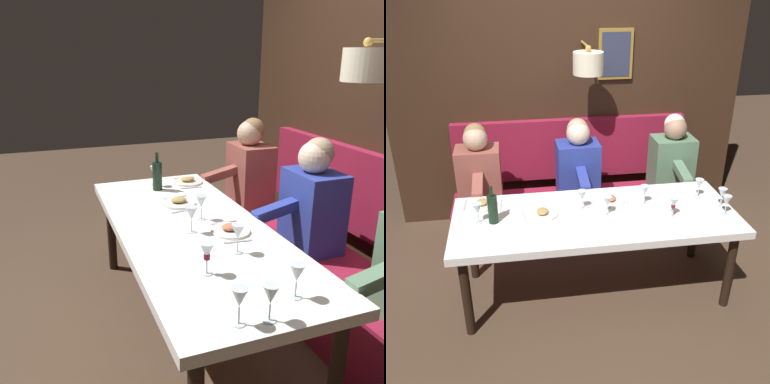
% 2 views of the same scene
% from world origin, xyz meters
% --- Properties ---
extents(ground_plane, '(12.00, 12.00, 0.00)m').
position_xyz_m(ground_plane, '(0.00, 0.00, 0.00)').
color(ground_plane, '#4C3828').
extents(dining_table, '(0.90, 2.22, 0.74)m').
position_xyz_m(dining_table, '(0.00, 0.00, 0.67)').
color(dining_table, white).
rests_on(dining_table, ground_plane).
extents(banquette_bench, '(0.52, 2.42, 0.45)m').
position_xyz_m(banquette_bench, '(0.89, 0.00, 0.23)').
color(banquette_bench, maroon).
rests_on(banquette_bench, ground_plane).
extents(back_wall_panel, '(0.59, 3.62, 2.90)m').
position_xyz_m(back_wall_panel, '(1.46, -0.00, 1.37)').
color(back_wall_panel, '#382316').
rests_on(back_wall_panel, ground_plane).
extents(diner_nearest, '(0.60, 0.40, 0.79)m').
position_xyz_m(diner_nearest, '(0.88, -0.94, 0.82)').
color(diner_nearest, '#567A5B').
rests_on(diner_nearest, banquette_bench).
extents(diner_near, '(0.60, 0.40, 0.79)m').
position_xyz_m(diner_near, '(0.88, 0.00, 0.82)').
color(diner_near, '#283893').
rests_on(diner_near, banquette_bench).
extents(diner_middle, '(0.60, 0.40, 0.79)m').
position_xyz_m(diner_middle, '(0.88, 0.93, 0.82)').
color(diner_middle, '#934C42').
rests_on(diner_middle, banquette_bench).
extents(place_setting_0, '(0.24, 0.32, 0.05)m').
position_xyz_m(place_setting_0, '(0.28, 0.88, 0.75)').
color(place_setting_0, silver).
rests_on(place_setting_0, dining_table).
extents(place_setting_1, '(0.24, 0.33, 0.05)m').
position_xyz_m(place_setting_1, '(0.05, 0.41, 0.75)').
color(place_setting_1, silver).
rests_on(place_setting_1, dining_table).
extents(place_setting_2, '(0.24, 0.32, 0.05)m').
position_xyz_m(place_setting_2, '(0.19, -0.16, 0.75)').
color(place_setting_2, white).
rests_on(place_setting_2, dining_table).
extents(wine_glass_0, '(0.07, 0.07, 0.16)m').
position_xyz_m(wine_glass_0, '(-0.13, -0.58, 0.86)').
color(wine_glass_0, silver).
rests_on(wine_glass_0, dining_table).
extents(wine_glass_1, '(0.07, 0.07, 0.16)m').
position_xyz_m(wine_glass_1, '(-0.04, -1.02, 0.86)').
color(wine_glass_1, silver).
rests_on(wine_glass_1, dining_table).
extents(wine_glass_2, '(0.07, 0.07, 0.16)m').
position_xyz_m(wine_glass_2, '(0.01, 0.90, 0.86)').
color(wine_glass_2, silver).
rests_on(wine_glass_2, dining_table).
extents(wine_glass_3, '(0.07, 0.07, 0.16)m').
position_xyz_m(wine_glass_3, '(-0.03, -0.08, 0.86)').
color(wine_glass_3, silver).
rests_on(wine_glass_3, dining_table).
extents(wine_glass_4, '(0.07, 0.07, 0.16)m').
position_xyz_m(wine_glass_4, '(0.10, 0.09, 0.86)').
color(wine_glass_4, silver).
rests_on(wine_glass_4, dining_table).
extents(wine_glass_5, '(0.07, 0.07, 0.16)m').
position_xyz_m(wine_glass_5, '(-0.16, -1.00, 0.86)').
color(wine_glass_5, silver).
rests_on(wine_glass_5, dining_table).
extents(wine_glass_6, '(0.07, 0.07, 0.16)m').
position_xyz_m(wine_glass_6, '(0.16, -0.91, 0.86)').
color(wine_glass_6, silver).
rests_on(wine_glass_6, dining_table).
extents(wine_glass_7, '(0.07, 0.07, 0.16)m').
position_xyz_m(wine_glass_7, '(0.11, -0.42, 0.86)').
color(wine_glass_7, silver).
rests_on(wine_glass_7, dining_table).
extents(wine_bottle, '(0.08, 0.08, 0.30)m').
position_xyz_m(wine_bottle, '(0.00, 0.79, 0.86)').
color(wine_bottle, black).
rests_on(wine_bottle, dining_table).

